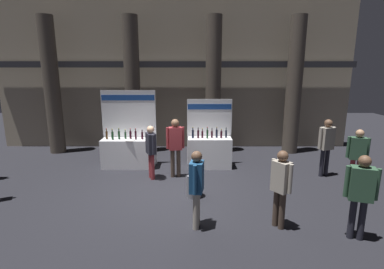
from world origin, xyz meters
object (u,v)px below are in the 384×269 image
at_px(visitor_8, 358,153).
at_px(visitor_2, 176,143).
at_px(trash_bin, 194,186).
at_px(exhibitor_booth_1, 210,150).
at_px(visitor_0, 361,190).
at_px(visitor_1, 197,183).
at_px(exhibitor_booth_0, 129,149).
at_px(visitor_6, 281,183).
at_px(visitor_7, 151,148).
at_px(visitor_9, 327,142).

bearing_deg(visitor_8, visitor_2, -168.41).
distance_m(trash_bin, visitor_2, 1.70).
bearing_deg(visitor_2, exhibitor_booth_1, -148.83).
bearing_deg(trash_bin, exhibitor_booth_1, 77.09).
height_order(visitor_0, visitor_1, visitor_0).
bearing_deg(trash_bin, exhibitor_booth_0, 132.32).
bearing_deg(exhibitor_booth_1, visitor_6, -72.55).
bearing_deg(visitor_7, visitor_1, -179.41).
distance_m(exhibitor_booth_1, visitor_9, 3.59).
relative_size(visitor_0, visitor_7, 1.04).
bearing_deg(visitor_6, visitor_9, -71.96).
xyz_separation_m(exhibitor_booth_0, visitor_2, (1.62, -0.96, 0.46)).
bearing_deg(visitor_9, visitor_7, -18.90).
xyz_separation_m(exhibitor_booth_0, visitor_7, (0.91, -1.10, 0.34)).
relative_size(exhibitor_booth_0, visitor_7, 1.57).
distance_m(trash_bin, visitor_0, 3.71).
xyz_separation_m(exhibitor_booth_0, visitor_0, (5.27, -4.27, 0.40)).
xyz_separation_m(visitor_6, visitor_8, (2.75, 2.16, -0.01)).
distance_m(visitor_0, visitor_8, 2.94).
xyz_separation_m(visitor_2, visitor_7, (-0.71, -0.14, -0.12)).
xyz_separation_m(visitor_6, visitor_7, (-2.99, 2.74, -0.02)).
bearing_deg(visitor_1, visitor_0, 92.33).
bearing_deg(visitor_0, visitor_2, 156.76).
bearing_deg(visitor_0, trash_bin, 167.58).
bearing_deg(exhibitor_booth_0, trash_bin, -47.68).
xyz_separation_m(trash_bin, visitor_0, (3.11, -1.90, 0.72)).
relative_size(exhibitor_booth_1, visitor_8, 1.38).
relative_size(visitor_2, visitor_9, 1.01).
distance_m(trash_bin, visitor_9, 4.33).
height_order(visitor_2, visitor_8, visitor_2).
bearing_deg(visitor_8, visitor_6, -122.03).
height_order(visitor_8, visitor_9, visitor_9).
bearing_deg(trash_bin, visitor_1, -88.13).
xyz_separation_m(visitor_1, visitor_2, (-0.59, 2.90, 0.10)).
height_order(trash_bin, visitor_0, visitor_0).
bearing_deg(visitor_7, trash_bin, -160.11).
height_order(exhibitor_booth_0, visitor_2, exhibitor_booth_0).
height_order(trash_bin, visitor_2, visitor_2).
bearing_deg(exhibitor_booth_0, visitor_6, -44.58).
distance_m(visitor_8, visitor_9, 0.95).
relative_size(exhibitor_booth_1, visitor_7, 1.39).
bearing_deg(visitor_7, visitor_0, -150.67).
relative_size(exhibitor_booth_1, visitor_2, 1.26).
bearing_deg(visitor_9, visitor_2, -20.33).
height_order(visitor_7, visitor_9, visitor_9).
height_order(visitor_1, visitor_2, visitor_2).
height_order(exhibitor_booth_1, visitor_8, exhibitor_booth_1).
distance_m(visitor_0, visitor_1, 3.09).
bearing_deg(exhibitor_booth_0, exhibitor_booth_1, -0.36).
xyz_separation_m(visitor_7, visitor_8, (5.74, -0.58, 0.01)).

